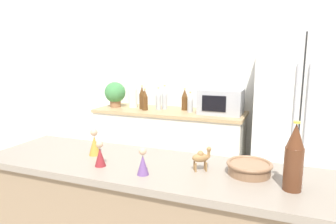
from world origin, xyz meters
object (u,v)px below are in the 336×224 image
(back_bottle_0, at_px, (165,98))
(fruit_bowl, at_px, (249,168))
(back_bottle_1, at_px, (158,99))
(refrigerator, at_px, (298,121))
(back_bottle_5, at_px, (145,100))
(potted_plant, at_px, (115,93))
(paper_towel_roll, at_px, (133,98))
(wine_bottle, at_px, (294,158))
(wise_man_figurine_purple, at_px, (143,163))
(back_bottle_4, at_px, (142,98))
(microwave, at_px, (221,102))
(camel_figurine, at_px, (201,157))
(wise_man_figurine_crimson, at_px, (100,155))
(wise_man_figurine_blue, at_px, (94,144))
(back_bottle_3, at_px, (190,103))

(back_bottle_0, height_order, fruit_bowl, back_bottle_0)
(back_bottle_1, bearing_deg, refrigerator, -2.11)
(back_bottle_0, bearing_deg, back_bottle_5, -141.01)
(potted_plant, distance_m, back_bottle_5, 0.46)
(paper_towel_roll, relative_size, fruit_bowl, 1.11)
(wine_bottle, relative_size, wise_man_figurine_purple, 2.21)
(paper_towel_roll, height_order, fruit_bowl, paper_towel_roll)
(back_bottle_1, relative_size, back_bottle_4, 0.93)
(microwave, relative_size, camel_figurine, 4.01)
(wise_man_figurine_crimson, bearing_deg, back_bottle_0, 103.48)
(paper_towel_roll, xyz_separation_m, fruit_bowl, (1.67, -1.99, 0.01))
(paper_towel_roll, height_order, back_bottle_4, back_bottle_4)
(back_bottle_1, distance_m, wise_man_figurine_crimson, 2.20)
(potted_plant, relative_size, back_bottle_4, 1.11)
(camel_figurine, relative_size, wise_man_figurine_purple, 0.90)
(wine_bottle, height_order, wise_man_figurine_crimson, wine_bottle)
(refrigerator, height_order, wine_bottle, refrigerator)
(microwave, height_order, wine_bottle, wine_bottle)
(back_bottle_4, relative_size, back_bottle_5, 1.11)
(camel_figurine, bearing_deg, back_bottle_0, 116.32)
(back_bottle_1, distance_m, camel_figurine, 2.27)
(microwave, bearing_deg, back_bottle_1, -179.08)
(paper_towel_roll, height_order, wine_bottle, wine_bottle)
(wine_bottle, bearing_deg, camel_figurine, 170.32)
(back_bottle_0, relative_size, fruit_bowl, 1.38)
(wine_bottle, bearing_deg, paper_towel_roll, 131.45)
(refrigerator, distance_m, paper_towel_roll, 1.96)
(back_bottle_4, bearing_deg, wise_man_figurine_crimson, -69.34)
(back_bottle_4, xyz_separation_m, wine_bottle, (1.69, -2.03, 0.10))
(refrigerator, relative_size, back_bottle_1, 6.68)
(back_bottle_1, xyz_separation_m, wine_bottle, (1.49, -2.07, 0.11))
(back_bottle_4, bearing_deg, wise_man_figurine_blue, -71.34)
(back_bottle_1, relative_size, wise_man_figurine_blue, 1.78)
(back_bottle_4, bearing_deg, wine_bottle, -50.24)
(back_bottle_5, relative_size, fruit_bowl, 1.22)
(back_bottle_4, bearing_deg, refrigerator, -0.75)
(back_bottle_0, relative_size, camel_figurine, 2.47)
(back_bottle_3, height_order, fruit_bowl, back_bottle_3)
(refrigerator, xyz_separation_m, wise_man_figurine_crimson, (-1.00, -2.07, 0.16))
(potted_plant, xyz_separation_m, paper_towel_roll, (0.22, 0.06, -0.06))
(back_bottle_5, bearing_deg, wise_man_figurine_crimson, -70.45)
(paper_towel_roll, relative_size, wise_man_figurine_blue, 1.57)
(paper_towel_roll, relative_size, back_bottle_3, 1.01)
(refrigerator, relative_size, microwave, 3.77)
(wine_bottle, distance_m, camel_figurine, 0.42)
(wine_bottle, bearing_deg, microwave, 108.96)
(microwave, relative_size, back_bottle_0, 1.62)
(camel_figurine, bearing_deg, wise_man_figurine_crimson, -165.85)
(wise_man_figurine_blue, xyz_separation_m, wise_man_figurine_purple, (0.38, -0.16, -0.01))
(fruit_bowl, distance_m, wise_man_figurine_blue, 0.85)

